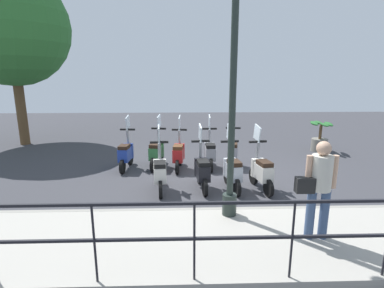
# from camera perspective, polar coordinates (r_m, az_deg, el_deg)

# --- Properties ---
(ground_plane) EXTENTS (28.00, 28.00, 0.00)m
(ground_plane) POSITION_cam_1_polar(r_m,az_deg,el_deg) (8.05, 3.63, -6.55)
(ground_plane) COLOR #38383D
(promenade_walkway) EXTENTS (2.20, 20.00, 0.15)m
(promenade_walkway) POSITION_cam_1_polar(r_m,az_deg,el_deg) (5.18, 7.10, -17.61)
(promenade_walkway) COLOR #A39E93
(promenade_walkway) RESTS_ON ground_plane
(fence_railing) EXTENTS (0.04, 16.03, 1.07)m
(fence_railing) POSITION_cam_1_polar(r_m,az_deg,el_deg) (3.88, 9.90, -15.06)
(fence_railing) COLOR black
(fence_railing) RESTS_ON promenade_walkway
(lamp_post_near) EXTENTS (0.26, 0.90, 4.72)m
(lamp_post_near) POSITION_cam_1_polar(r_m,az_deg,el_deg) (5.23, 7.73, 8.04)
(lamp_post_near) COLOR #232D28
(lamp_post_near) RESTS_ON promenade_walkway
(pedestrian_with_bag) EXTENTS (0.33, 0.65, 1.59)m
(pedestrian_with_bag) POSITION_cam_1_polar(r_m,az_deg,el_deg) (5.04, 23.05, -6.88)
(pedestrian_with_bag) COLOR #384C70
(pedestrian_with_bag) RESTS_ON promenade_walkway
(tree_large) EXTENTS (4.19, 4.19, 6.44)m
(tree_large) POSITION_cam_1_polar(r_m,az_deg,el_deg) (13.43, -31.28, 18.31)
(tree_large) COLOR brown
(tree_large) RESTS_ON ground_plane
(potted_palm) EXTENTS (1.06, 0.66, 1.05)m
(potted_palm) POSITION_cam_1_polar(r_m,az_deg,el_deg) (11.65, 23.16, 0.89)
(potted_palm) COLOR slate
(potted_palm) RESTS_ON ground_plane
(scooter_near_0) EXTENTS (1.22, 0.48, 1.54)m
(scooter_near_0) POSITION_cam_1_polar(r_m,az_deg,el_deg) (7.29, 13.08, -4.99)
(scooter_near_0) COLOR black
(scooter_near_0) RESTS_ON ground_plane
(scooter_near_1) EXTENTS (1.23, 0.44, 1.54)m
(scooter_near_1) POSITION_cam_1_polar(r_m,az_deg,el_deg) (7.20, 7.67, -5.00)
(scooter_near_1) COLOR black
(scooter_near_1) RESTS_ON ground_plane
(scooter_near_2) EXTENTS (1.23, 0.44, 1.54)m
(scooter_near_2) POSITION_cam_1_polar(r_m,az_deg,el_deg) (7.15, 1.94, -5.00)
(scooter_near_2) COLOR black
(scooter_near_2) RESTS_ON ground_plane
(scooter_near_3) EXTENTS (1.23, 0.44, 1.54)m
(scooter_near_3) POSITION_cam_1_polar(r_m,az_deg,el_deg) (7.08, -6.13, -5.27)
(scooter_near_3) COLOR black
(scooter_near_3) RESTS_ON ground_plane
(scooter_far_0) EXTENTS (1.23, 0.47, 1.54)m
(scooter_far_0) POSITION_cam_1_polar(r_m,az_deg,el_deg) (8.96, 7.73, -1.35)
(scooter_far_0) COLOR black
(scooter_far_0) RESTS_ON ground_plane
(scooter_far_1) EXTENTS (1.23, 0.44, 1.54)m
(scooter_far_1) POSITION_cam_1_polar(r_m,az_deg,el_deg) (8.78, 3.44, -1.56)
(scooter_far_1) COLOR black
(scooter_far_1) RESTS_ON ground_plane
(scooter_far_2) EXTENTS (1.23, 0.44, 1.54)m
(scooter_far_2) POSITION_cam_1_polar(r_m,az_deg,el_deg) (8.62, -2.55, -1.83)
(scooter_far_2) COLOR black
(scooter_far_2) RESTS_ON ground_plane
(scooter_far_3) EXTENTS (1.22, 0.49, 1.54)m
(scooter_far_3) POSITION_cam_1_polar(r_m,az_deg,el_deg) (8.87, -6.74, -1.48)
(scooter_far_3) COLOR black
(scooter_far_3) RESTS_ON ground_plane
(scooter_far_4) EXTENTS (1.23, 0.44, 1.54)m
(scooter_far_4) POSITION_cam_1_polar(r_m,az_deg,el_deg) (8.85, -12.47, -1.73)
(scooter_far_4) COLOR black
(scooter_far_4) RESTS_ON ground_plane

